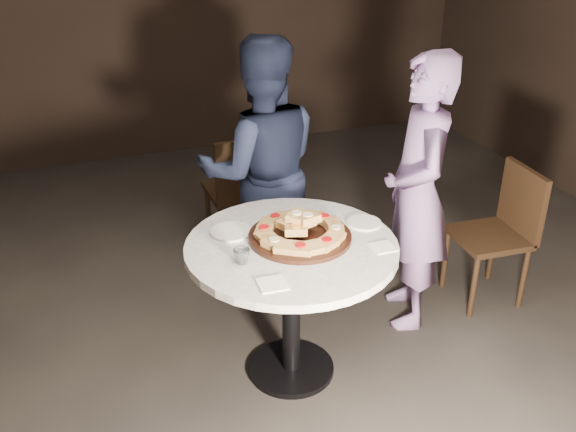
{
  "coord_description": "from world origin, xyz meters",
  "views": [
    {
      "loc": [
        -1.03,
        -2.58,
        2.34
      ],
      "look_at": [
        -0.06,
        0.03,
        0.92
      ],
      "focal_mm": 40.0,
      "sensor_mm": 36.0,
      "label": 1
    }
  ],
  "objects_px": {
    "diner_teal": "(417,195)",
    "table": "(291,269)",
    "serving_board": "(300,237)",
    "water_glass": "(242,256)",
    "chair_right": "(503,226)",
    "chair_far": "(242,187)",
    "focaccia_pile": "(300,229)",
    "diner_navy": "(261,171)"
  },
  "relations": [
    {
      "from": "serving_board",
      "to": "water_glass",
      "type": "height_order",
      "value": "water_glass"
    },
    {
      "from": "chair_right",
      "to": "diner_teal",
      "type": "bearing_deg",
      "value": -86.85
    },
    {
      "from": "focaccia_pile",
      "to": "diner_navy",
      "type": "distance_m",
      "value": 0.83
    },
    {
      "from": "table",
      "to": "diner_teal",
      "type": "height_order",
      "value": "diner_teal"
    },
    {
      "from": "table",
      "to": "focaccia_pile",
      "type": "relative_size",
      "value": 2.6
    },
    {
      "from": "focaccia_pile",
      "to": "chair_right",
      "type": "relative_size",
      "value": 0.53
    },
    {
      "from": "serving_board",
      "to": "focaccia_pile",
      "type": "distance_m",
      "value": 0.04
    },
    {
      "from": "focaccia_pile",
      "to": "diner_teal",
      "type": "distance_m",
      "value": 0.82
    },
    {
      "from": "chair_far",
      "to": "diner_teal",
      "type": "relative_size",
      "value": 0.56
    },
    {
      "from": "chair_right",
      "to": "water_glass",
      "type": "bearing_deg",
      "value": -75.61
    },
    {
      "from": "diner_navy",
      "to": "diner_teal",
      "type": "distance_m",
      "value": 0.95
    },
    {
      "from": "focaccia_pile",
      "to": "diner_navy",
      "type": "relative_size",
      "value": 0.28
    },
    {
      "from": "chair_right",
      "to": "table",
      "type": "bearing_deg",
      "value": -76.91
    },
    {
      "from": "chair_right",
      "to": "diner_navy",
      "type": "bearing_deg",
      "value": -110.78
    },
    {
      "from": "table",
      "to": "chair_far",
      "type": "bearing_deg",
      "value": 84.45
    },
    {
      "from": "table",
      "to": "water_glass",
      "type": "bearing_deg",
      "value": -162.61
    },
    {
      "from": "diner_teal",
      "to": "chair_right",
      "type": "bearing_deg",
      "value": 107.22
    },
    {
      "from": "serving_board",
      "to": "diner_teal",
      "type": "distance_m",
      "value": 0.82
    },
    {
      "from": "diner_teal",
      "to": "diner_navy",
      "type": "bearing_deg",
      "value": -112.35
    },
    {
      "from": "water_glass",
      "to": "diner_teal",
      "type": "distance_m",
      "value": 1.18
    },
    {
      "from": "focaccia_pile",
      "to": "diner_teal",
      "type": "relative_size",
      "value": 0.28
    },
    {
      "from": "table",
      "to": "chair_far",
      "type": "distance_m",
      "value": 1.33
    },
    {
      "from": "water_glass",
      "to": "diner_teal",
      "type": "relative_size",
      "value": 0.05
    },
    {
      "from": "serving_board",
      "to": "water_glass",
      "type": "relative_size",
      "value": 6.64
    },
    {
      "from": "serving_board",
      "to": "focaccia_pile",
      "type": "xyz_separation_m",
      "value": [
        -0.0,
        0.0,
        0.04
      ]
    },
    {
      "from": "focaccia_pile",
      "to": "chair_right",
      "type": "xyz_separation_m",
      "value": [
        1.43,
        0.21,
        -0.35
      ]
    },
    {
      "from": "table",
      "to": "diner_teal",
      "type": "bearing_deg",
      "value": 16.46
    },
    {
      "from": "diner_teal",
      "to": "water_glass",
      "type": "bearing_deg",
      "value": -55.57
    },
    {
      "from": "water_glass",
      "to": "serving_board",
      "type": "bearing_deg",
      "value": 19.98
    },
    {
      "from": "water_glass",
      "to": "diner_teal",
      "type": "xyz_separation_m",
      "value": [
        1.13,
        0.34,
        -0.02
      ]
    },
    {
      "from": "chair_far",
      "to": "diner_teal",
      "type": "xyz_separation_m",
      "value": [
        0.72,
        -1.06,
        0.29
      ]
    },
    {
      "from": "water_glass",
      "to": "chair_right",
      "type": "height_order",
      "value": "chair_right"
    },
    {
      "from": "serving_board",
      "to": "focaccia_pile",
      "type": "bearing_deg",
      "value": 108.66
    },
    {
      "from": "chair_right",
      "to": "diner_navy",
      "type": "height_order",
      "value": "diner_navy"
    },
    {
      "from": "diner_navy",
      "to": "water_glass",
      "type": "bearing_deg",
      "value": 76.54
    },
    {
      "from": "chair_far",
      "to": "diner_navy",
      "type": "height_order",
      "value": "diner_navy"
    },
    {
      "from": "table",
      "to": "chair_right",
      "type": "xyz_separation_m",
      "value": [
        1.48,
        0.25,
        -0.14
      ]
    },
    {
      "from": "focaccia_pile",
      "to": "chair_far",
      "type": "relative_size",
      "value": 0.51
    },
    {
      "from": "table",
      "to": "diner_navy",
      "type": "xyz_separation_m",
      "value": [
        0.13,
        0.86,
        0.18
      ]
    },
    {
      "from": "water_glass",
      "to": "diner_navy",
      "type": "height_order",
      "value": "diner_navy"
    },
    {
      "from": "table",
      "to": "focaccia_pile",
      "type": "bearing_deg",
      "value": 33.12
    },
    {
      "from": "diner_teal",
      "to": "table",
      "type": "bearing_deg",
      "value": -55.8
    }
  ]
}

